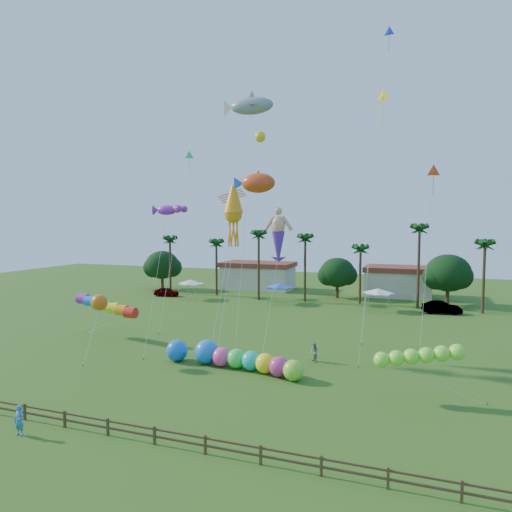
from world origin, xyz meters
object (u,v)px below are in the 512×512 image
(car_a, at_px, (166,292))
(caterpillar_inflatable, at_px, (243,360))
(blue_ball, at_px, (177,351))
(spectator_a, at_px, (19,421))
(spectator_b, at_px, (314,353))
(car_b, at_px, (442,308))

(car_a, height_order, caterpillar_inflatable, caterpillar_inflatable)
(car_a, bearing_deg, blue_ball, -152.91)
(caterpillar_inflatable, relative_size, blue_ball, 5.39)
(car_a, xyz_separation_m, spectator_a, (17.53, -44.90, 0.15))
(car_a, distance_m, spectator_b, 39.82)
(car_a, distance_m, car_b, 41.13)
(blue_ball, bearing_deg, car_b, 53.12)
(car_b, bearing_deg, blue_ball, 135.13)
(spectator_a, relative_size, caterpillar_inflatable, 0.17)
(car_a, bearing_deg, spectator_b, -136.32)
(car_a, distance_m, blue_ball, 35.35)
(car_b, distance_m, caterpillar_inflatable, 33.91)
(car_a, xyz_separation_m, car_b, (41.13, -0.25, 0.10))
(car_a, bearing_deg, caterpillar_inflatable, -145.45)
(spectator_b, bearing_deg, blue_ball, -110.62)
(car_b, height_order, spectator_a, spectator_a)
(car_b, relative_size, spectator_a, 2.84)
(spectator_a, bearing_deg, spectator_b, 58.29)
(car_b, distance_m, spectator_b, 28.18)
(car_a, distance_m, spectator_a, 48.20)
(car_b, distance_m, spectator_a, 50.50)
(car_b, xyz_separation_m, spectator_a, (-23.60, -44.65, 0.05))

